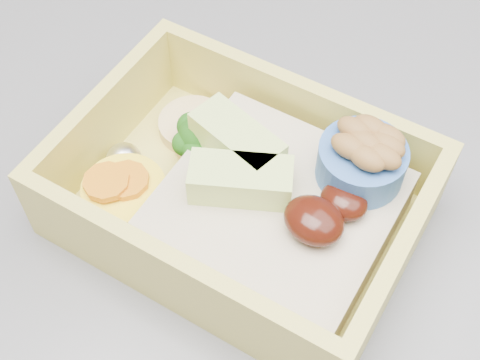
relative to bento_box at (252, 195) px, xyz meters
The scene contains 1 object.
bento_box is the anchor object (origin of this frame).
Camera 1 is at (-0.04, -0.30, 1.27)m, focal length 50.00 mm.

